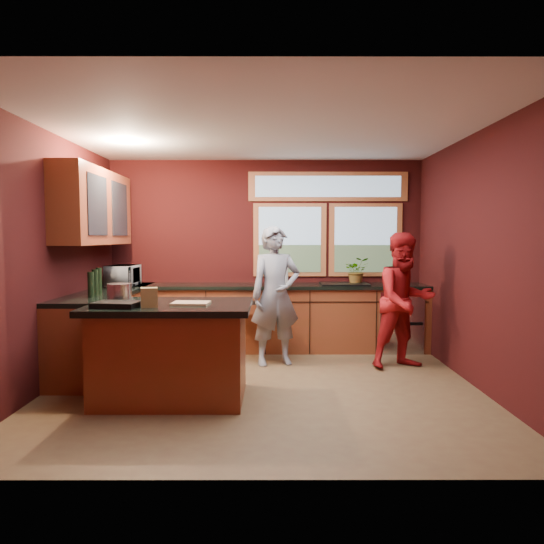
{
  "coord_description": "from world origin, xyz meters",
  "views": [
    {
      "loc": [
        0.08,
        -5.07,
        1.59
      ],
      "look_at": [
        0.09,
        0.4,
        1.2
      ],
      "focal_mm": 32.0,
      "sensor_mm": 36.0,
      "label": 1
    }
  ],
  "objects_px": {
    "island": "(172,351)",
    "person_grey": "(276,296)",
    "stock_pot": "(119,293)",
    "cutting_board": "(191,303)",
    "person_red": "(405,301)"
  },
  "relations": [
    {
      "from": "island",
      "to": "person_grey",
      "type": "bearing_deg",
      "value": 51.44
    },
    {
      "from": "island",
      "to": "stock_pot",
      "type": "distance_m",
      "value": 0.8
    },
    {
      "from": "person_grey",
      "to": "cutting_board",
      "type": "distance_m",
      "value": 1.58
    },
    {
      "from": "person_red",
      "to": "stock_pot",
      "type": "relative_size",
      "value": 6.86
    },
    {
      "from": "person_red",
      "to": "island",
      "type": "bearing_deg",
      "value": -174.31
    },
    {
      "from": "island",
      "to": "person_red",
      "type": "distance_m",
      "value": 2.86
    },
    {
      "from": "person_red",
      "to": "cutting_board",
      "type": "height_order",
      "value": "person_red"
    },
    {
      "from": "island",
      "to": "stock_pot",
      "type": "bearing_deg",
      "value": 164.74
    },
    {
      "from": "person_red",
      "to": "cutting_board",
      "type": "bearing_deg",
      "value": -171.61
    },
    {
      "from": "island",
      "to": "person_grey",
      "type": "height_order",
      "value": "person_grey"
    },
    {
      "from": "person_grey",
      "to": "island",
      "type": "bearing_deg",
      "value": -144.63
    },
    {
      "from": "island",
      "to": "stock_pot",
      "type": "xyz_separation_m",
      "value": [
        -0.55,
        0.15,
        0.56
      ]
    },
    {
      "from": "person_grey",
      "to": "stock_pot",
      "type": "xyz_separation_m",
      "value": [
        -1.58,
        -1.14,
        0.17
      ]
    },
    {
      "from": "island",
      "to": "stock_pot",
      "type": "relative_size",
      "value": 6.46
    },
    {
      "from": "island",
      "to": "cutting_board",
      "type": "height_order",
      "value": "cutting_board"
    }
  ]
}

